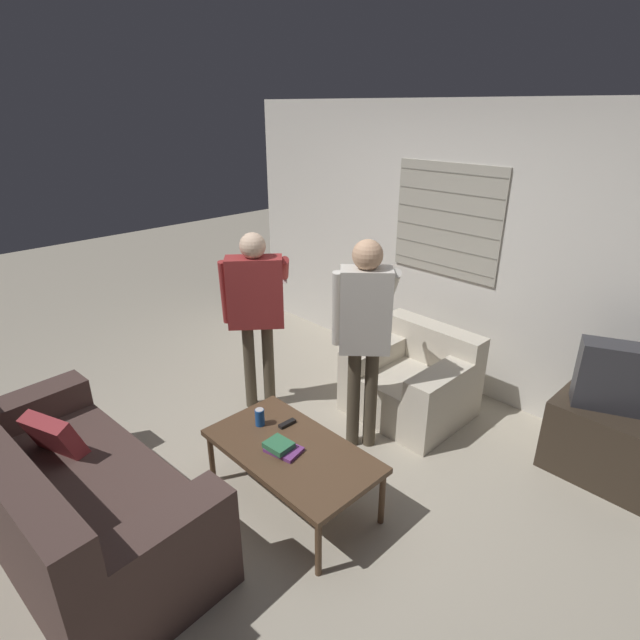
# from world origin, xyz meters

# --- Properties ---
(ground_plane) EXTENTS (16.00, 16.00, 0.00)m
(ground_plane) POSITION_xyz_m (0.00, 0.00, 0.00)
(ground_plane) COLOR #B2A893
(wall_back) EXTENTS (5.20, 0.08, 2.55)m
(wall_back) POSITION_xyz_m (-0.00, 2.03, 1.28)
(wall_back) COLOR silver
(wall_back) RESTS_ON ground_plane
(couch_blue) EXTENTS (1.98, 1.02, 0.89)m
(couch_blue) POSITION_xyz_m (-0.35, -1.36, 0.33)
(couch_blue) COLOR #4C3833
(couch_blue) RESTS_ON ground_plane
(armchair_beige) EXTENTS (0.94, 0.84, 0.74)m
(armchair_beige) POSITION_xyz_m (0.20, 1.30, 0.30)
(armchair_beige) COLOR beige
(armchair_beige) RESTS_ON ground_plane
(coffee_table) EXTENTS (1.17, 0.64, 0.44)m
(coffee_table) POSITION_xyz_m (0.30, -0.18, 0.40)
(coffee_table) COLOR brown
(coffee_table) RESTS_ON ground_plane
(tv_stand) EXTENTS (0.81, 0.58, 0.55)m
(tv_stand) POSITION_xyz_m (1.69, 1.65, 0.28)
(tv_stand) COLOR #33281E
(tv_stand) RESTS_ON ground_plane
(tv) EXTENTS (0.69, 0.46, 0.48)m
(tv) POSITION_xyz_m (1.69, 1.65, 0.79)
(tv) COLOR #2D2D33
(tv) RESTS_ON tv_stand
(person_left_standing) EXTENTS (0.49, 0.78, 1.58)m
(person_left_standing) POSITION_xyz_m (-0.80, 0.40, 1.00)
(person_left_standing) COLOR #4C4233
(person_left_standing) RESTS_ON ground_plane
(person_right_standing) EXTENTS (0.46, 0.73, 1.66)m
(person_right_standing) POSITION_xyz_m (0.20, 0.63, 1.05)
(person_right_standing) COLOR #4C4233
(person_right_standing) RESTS_ON ground_plane
(book_stack) EXTENTS (0.25, 0.20, 0.06)m
(book_stack) POSITION_xyz_m (0.28, -0.25, 0.46)
(book_stack) COLOR #75387F
(book_stack) RESTS_ON coffee_table
(soda_can) EXTENTS (0.07, 0.07, 0.13)m
(soda_can) POSITION_xyz_m (-0.05, -0.17, 0.50)
(soda_can) COLOR #194C9E
(soda_can) RESTS_ON coffee_table
(spare_remote) EXTENTS (0.04, 0.13, 0.02)m
(spare_remote) POSITION_xyz_m (0.09, -0.03, 0.45)
(spare_remote) COLOR black
(spare_remote) RESTS_ON coffee_table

